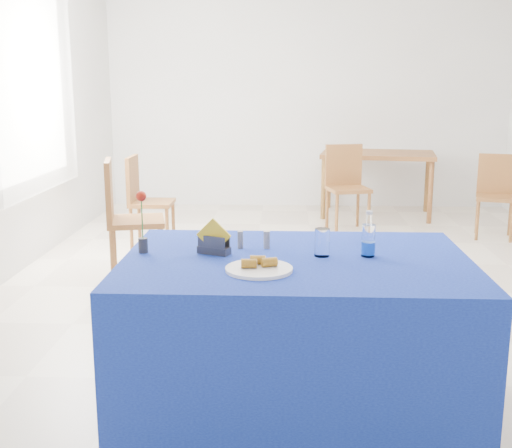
{
  "coord_description": "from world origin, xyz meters",
  "views": [
    {
      "loc": [
        -0.28,
        -4.7,
        1.55
      ],
      "look_at": [
        -0.41,
        -1.85,
        0.92
      ],
      "focal_mm": 45.0,
      "sensor_mm": 36.0,
      "label": 1
    }
  ],
  "objects_px": {
    "water_bottle": "(368,241)",
    "oak_table": "(378,159)",
    "plate": "(259,269)",
    "chair_win_a": "(124,212)",
    "chair_win_b": "(143,195)",
    "chair_bg_left": "(346,181)",
    "chair_bg_right": "(496,190)",
    "blue_table": "(295,335)"
  },
  "relations": [
    {
      "from": "oak_table",
      "to": "chair_bg_left",
      "type": "bearing_deg",
      "value": -119.71
    },
    {
      "from": "blue_table",
      "to": "chair_bg_right",
      "type": "xyz_separation_m",
      "value": [
        2.1,
        3.71,
        0.11
      ]
    },
    {
      "from": "water_bottle",
      "to": "chair_bg_left",
      "type": "bearing_deg",
      "value": 86.11
    },
    {
      "from": "blue_table",
      "to": "chair_bg_left",
      "type": "relative_size",
      "value": 1.76
    },
    {
      "from": "plate",
      "to": "chair_bg_left",
      "type": "height_order",
      "value": "chair_bg_left"
    },
    {
      "from": "water_bottle",
      "to": "oak_table",
      "type": "distance_m",
      "value": 4.76
    },
    {
      "from": "chair_bg_left",
      "to": "chair_bg_right",
      "type": "bearing_deg",
      "value": -22.8
    },
    {
      "from": "water_bottle",
      "to": "oak_table",
      "type": "bearing_deg",
      "value": 81.45
    },
    {
      "from": "plate",
      "to": "water_bottle",
      "type": "relative_size",
      "value": 1.35
    },
    {
      "from": "water_bottle",
      "to": "oak_table",
      "type": "xyz_separation_m",
      "value": [
        0.71,
        4.7,
        -0.15
      ]
    },
    {
      "from": "water_bottle",
      "to": "chair_win_b",
      "type": "distance_m",
      "value": 3.51
    },
    {
      "from": "chair_bg_right",
      "to": "chair_win_a",
      "type": "bearing_deg",
      "value": -137.96
    },
    {
      "from": "blue_table",
      "to": "oak_table",
      "type": "height_order",
      "value": "blue_table"
    },
    {
      "from": "chair_bg_left",
      "to": "chair_win_a",
      "type": "relative_size",
      "value": 0.93
    },
    {
      "from": "water_bottle",
      "to": "chair_win_b",
      "type": "bearing_deg",
      "value": 119.65
    },
    {
      "from": "chair_bg_left",
      "to": "chair_win_b",
      "type": "distance_m",
      "value": 2.19
    },
    {
      "from": "water_bottle",
      "to": "blue_table",
      "type": "bearing_deg",
      "value": -172.52
    },
    {
      "from": "plate",
      "to": "water_bottle",
      "type": "height_order",
      "value": "water_bottle"
    },
    {
      "from": "chair_bg_right",
      "to": "chair_bg_left",
      "type": "bearing_deg",
      "value": -174.3
    },
    {
      "from": "chair_bg_left",
      "to": "chair_bg_right",
      "type": "xyz_separation_m",
      "value": [
        1.5,
        -0.27,
        -0.04
      ]
    },
    {
      "from": "plate",
      "to": "chair_win_a",
      "type": "bearing_deg",
      "value": 117.22
    },
    {
      "from": "oak_table",
      "to": "chair_bg_left",
      "type": "height_order",
      "value": "chair_bg_left"
    },
    {
      "from": "plate",
      "to": "blue_table",
      "type": "bearing_deg",
      "value": 53.01
    },
    {
      "from": "water_bottle",
      "to": "chair_win_b",
      "type": "height_order",
      "value": "water_bottle"
    },
    {
      "from": "chair_bg_left",
      "to": "chair_bg_right",
      "type": "height_order",
      "value": "chair_bg_left"
    },
    {
      "from": "chair_win_a",
      "to": "chair_win_b",
      "type": "xyz_separation_m",
      "value": [
        -0.08,
        1.06,
        -0.05
      ]
    },
    {
      "from": "blue_table",
      "to": "chair_win_a",
      "type": "xyz_separation_m",
      "value": [
        -1.31,
        2.02,
        0.18
      ]
    },
    {
      "from": "chair_bg_left",
      "to": "blue_table",
      "type": "bearing_deg",
      "value": -111.37
    },
    {
      "from": "chair_win_a",
      "to": "chair_bg_left",
      "type": "bearing_deg",
      "value": -57.39
    },
    {
      "from": "plate",
      "to": "chair_bg_left",
      "type": "relative_size",
      "value": 0.32
    },
    {
      "from": "blue_table",
      "to": "chair_win_b",
      "type": "xyz_separation_m",
      "value": [
        -1.4,
        3.08,
        0.13
      ]
    },
    {
      "from": "chair_win_a",
      "to": "chair_bg_right",
      "type": "bearing_deg",
      "value": -76.68
    },
    {
      "from": "water_bottle",
      "to": "chair_bg_left",
      "type": "distance_m",
      "value": 3.95
    },
    {
      "from": "plate",
      "to": "blue_table",
      "type": "height_order",
      "value": "plate"
    },
    {
      "from": "chair_bg_left",
      "to": "chair_win_b",
      "type": "bearing_deg",
      "value": -168.68
    },
    {
      "from": "water_bottle",
      "to": "oak_table",
      "type": "height_order",
      "value": "water_bottle"
    },
    {
      "from": "chair_bg_left",
      "to": "chair_bg_right",
      "type": "relative_size",
      "value": 1.08
    },
    {
      "from": "chair_win_a",
      "to": "chair_win_b",
      "type": "height_order",
      "value": "chair_win_a"
    },
    {
      "from": "plate",
      "to": "oak_table",
      "type": "bearing_deg",
      "value": 76.36
    },
    {
      "from": "water_bottle",
      "to": "chair_win_b",
      "type": "xyz_separation_m",
      "value": [
        -1.73,
        3.04,
        -0.32
      ]
    },
    {
      "from": "plate",
      "to": "chair_bg_right",
      "type": "distance_m",
      "value": 4.54
    },
    {
      "from": "water_bottle",
      "to": "oak_table",
      "type": "relative_size",
      "value": 0.15
    }
  ]
}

